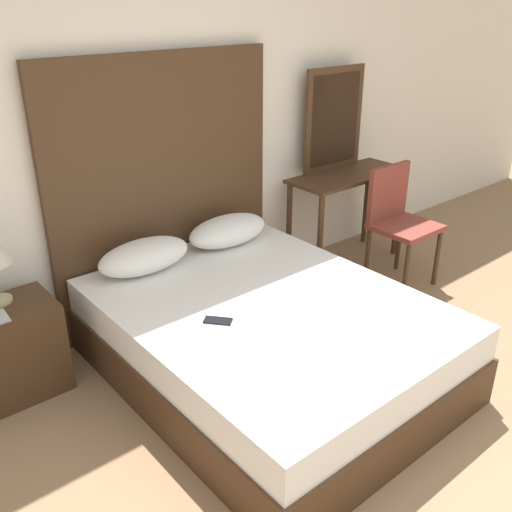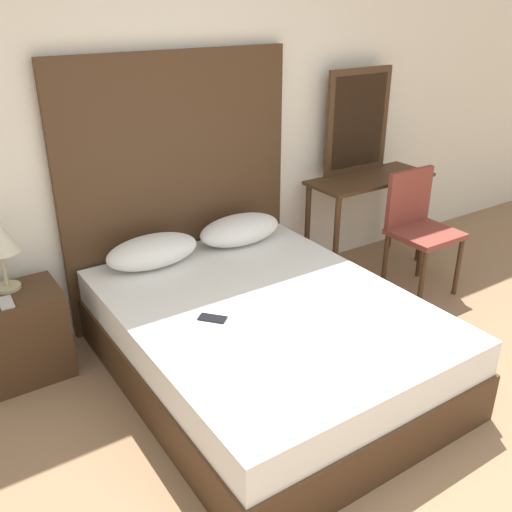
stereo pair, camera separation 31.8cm
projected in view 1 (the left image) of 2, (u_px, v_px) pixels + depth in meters
wall_back at (136, 121)px, 3.54m from camera, size 10.00×0.06×2.70m
bed at (267, 339)px, 3.32m from camera, size 1.56×2.01×0.49m
headboard at (166, 191)px, 3.77m from camera, size 1.64×0.05×1.76m
pillow_left at (144, 256)px, 3.54m from camera, size 0.60×0.32×0.20m
pillow_right at (228, 231)px, 3.92m from camera, size 0.60×0.32×0.20m
phone_on_bed at (218, 321)px, 3.02m from camera, size 0.15×0.16×0.01m
nightstand at (13, 350)px, 3.17m from camera, size 0.51×0.38×0.54m
phone_on_nightstand at (0, 317)px, 2.96m from camera, size 0.08×0.15×0.01m
vanity_desk at (347, 191)px, 4.57m from camera, size 1.02×0.42×0.77m
vanity_mirror at (334, 119)px, 4.47m from camera, size 0.61×0.03×0.80m
chair at (398, 217)px, 4.31m from camera, size 0.45×0.42×0.91m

